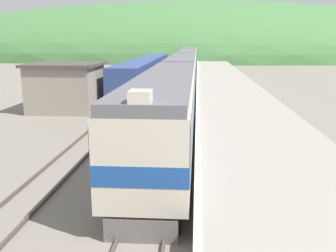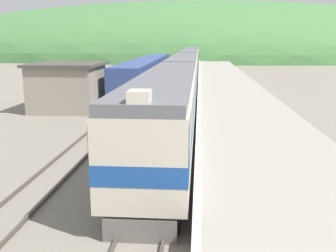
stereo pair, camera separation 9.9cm
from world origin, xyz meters
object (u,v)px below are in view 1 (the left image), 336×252
(carriage_third, at_px, (187,62))
(carriage_fourth, at_px, (190,56))
(express_train_lead_car, at_px, (166,109))
(carriage_second, at_px, (182,74))
(siding_train, at_px, (146,73))

(carriage_third, height_order, carriage_fourth, same)
(express_train_lead_car, distance_m, carriage_second, 22.61)
(carriage_second, height_order, carriage_fourth, same)
(carriage_fourth, distance_m, siding_train, 40.31)
(carriage_third, distance_m, carriage_fourth, 22.84)
(express_train_lead_car, distance_m, carriage_third, 45.45)
(carriage_fourth, bearing_deg, carriage_second, -90.00)
(express_train_lead_car, relative_size, carriage_third, 0.96)
(carriage_third, bearing_deg, siding_train, -105.56)
(siding_train, bearing_deg, express_train_lead_car, -80.39)
(carriage_third, height_order, siding_train, carriage_third)
(carriage_second, height_order, siding_train, carriage_second)
(express_train_lead_car, distance_m, carriage_fourth, 68.29)
(express_train_lead_car, bearing_deg, carriage_second, 90.00)
(express_train_lead_car, relative_size, carriage_fourth, 0.96)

